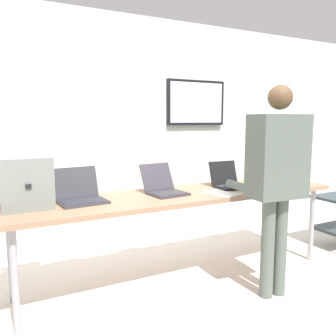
{
  "coord_description": "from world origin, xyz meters",
  "views": [
    {
      "loc": [
        -1.51,
        -2.67,
        1.45
      ],
      "look_at": [
        -0.08,
        0.09,
        1.02
      ],
      "focal_mm": 37.35,
      "sensor_mm": 36.0,
      "label": 1
    }
  ],
  "objects_px": {
    "equipment_box": "(26,182)",
    "laptop_station_1": "(164,187)",
    "coffee_mug": "(268,186)",
    "laptop_station_2": "(229,181)",
    "laptop_station_0": "(80,194)",
    "laptop_station_3": "(280,176)",
    "person": "(276,171)",
    "workbench": "(181,199)"
  },
  "relations": [
    {
      "from": "equipment_box",
      "to": "laptop_station_1",
      "type": "distance_m",
      "value": 1.14
    },
    {
      "from": "equipment_box",
      "to": "coffee_mug",
      "type": "height_order",
      "value": "equipment_box"
    },
    {
      "from": "laptop_station_1",
      "to": "laptop_station_2",
      "type": "xyz_separation_m",
      "value": [
        0.7,
        -0.02,
        -0.0
      ]
    },
    {
      "from": "laptop_station_0",
      "to": "laptop_station_2",
      "type": "xyz_separation_m",
      "value": [
        1.44,
        -0.04,
        -0.0
      ]
    },
    {
      "from": "laptop_station_2",
      "to": "laptop_station_3",
      "type": "distance_m",
      "value": 0.7
    },
    {
      "from": "laptop_station_0",
      "to": "laptop_station_1",
      "type": "relative_size",
      "value": 0.97
    },
    {
      "from": "laptop_station_2",
      "to": "person",
      "type": "height_order",
      "value": "person"
    },
    {
      "from": "workbench",
      "to": "laptop_station_2",
      "type": "height_order",
      "value": "laptop_station_2"
    },
    {
      "from": "workbench",
      "to": "equipment_box",
      "type": "distance_m",
      "value": 1.3
    },
    {
      "from": "laptop_station_1",
      "to": "coffee_mug",
      "type": "bearing_deg",
      "value": -18.27
    },
    {
      "from": "workbench",
      "to": "person",
      "type": "xyz_separation_m",
      "value": [
        0.52,
        -0.62,
        0.3
      ]
    },
    {
      "from": "laptop_station_1",
      "to": "person",
      "type": "bearing_deg",
      "value": -45.72
    },
    {
      "from": "laptop_station_1",
      "to": "person",
      "type": "relative_size",
      "value": 0.24
    },
    {
      "from": "laptop_station_0",
      "to": "coffee_mug",
      "type": "xyz_separation_m",
      "value": [
        1.67,
        -0.33,
        -0.02
      ]
    },
    {
      "from": "laptop_station_3",
      "to": "equipment_box",
      "type": "bearing_deg",
      "value": 179.93
    },
    {
      "from": "equipment_box",
      "to": "laptop_station_1",
      "type": "relative_size",
      "value": 0.94
    },
    {
      "from": "workbench",
      "to": "laptop_station_3",
      "type": "xyz_separation_m",
      "value": [
        1.26,
        0.07,
        0.11
      ]
    },
    {
      "from": "coffee_mug",
      "to": "equipment_box",
      "type": "bearing_deg",
      "value": 171.04
    },
    {
      "from": "laptop_station_1",
      "to": "laptop_station_3",
      "type": "relative_size",
      "value": 1.15
    },
    {
      "from": "workbench",
      "to": "person",
      "type": "relative_size",
      "value": 1.76
    },
    {
      "from": "laptop_station_1",
      "to": "laptop_station_2",
      "type": "distance_m",
      "value": 0.7
    },
    {
      "from": "equipment_box",
      "to": "laptop_station_0",
      "type": "height_order",
      "value": "equipment_box"
    },
    {
      "from": "workbench",
      "to": "laptop_station_0",
      "type": "bearing_deg",
      "value": 174.63
    },
    {
      "from": "workbench",
      "to": "coffee_mug",
      "type": "bearing_deg",
      "value": -17.45
    },
    {
      "from": "laptop_station_1",
      "to": "laptop_station_3",
      "type": "xyz_separation_m",
      "value": [
        1.4,
        0.01,
        -0.0
      ]
    },
    {
      "from": "laptop_station_2",
      "to": "coffee_mug",
      "type": "height_order",
      "value": "laptop_station_2"
    },
    {
      "from": "workbench",
      "to": "laptop_station_2",
      "type": "xyz_separation_m",
      "value": [
        0.56,
        0.04,
        0.11
      ]
    },
    {
      "from": "workbench",
      "to": "laptop_station_1",
      "type": "bearing_deg",
      "value": 157.38
    },
    {
      "from": "laptop_station_0",
      "to": "laptop_station_1",
      "type": "distance_m",
      "value": 0.74
    },
    {
      "from": "laptop_station_1",
      "to": "laptop_station_2",
      "type": "relative_size",
      "value": 1.26
    },
    {
      "from": "coffee_mug",
      "to": "laptop_station_3",
      "type": "bearing_deg",
      "value": 34.89
    },
    {
      "from": "laptop_station_1",
      "to": "person",
      "type": "height_order",
      "value": "person"
    },
    {
      "from": "workbench",
      "to": "equipment_box",
      "type": "relative_size",
      "value": 7.91
    },
    {
      "from": "person",
      "to": "laptop_station_3",
      "type": "bearing_deg",
      "value": 43.25
    },
    {
      "from": "person",
      "to": "workbench",
      "type": "bearing_deg",
      "value": 129.94
    },
    {
      "from": "person",
      "to": "coffee_mug",
      "type": "distance_m",
      "value": 0.5
    },
    {
      "from": "equipment_box",
      "to": "laptop_station_2",
      "type": "height_order",
      "value": "equipment_box"
    },
    {
      "from": "equipment_box",
      "to": "laptop_station_0",
      "type": "bearing_deg",
      "value": 0.83
    },
    {
      "from": "equipment_box",
      "to": "laptop_station_0",
      "type": "relative_size",
      "value": 0.97
    },
    {
      "from": "laptop_station_1",
      "to": "laptop_station_3",
      "type": "bearing_deg",
      "value": 0.56
    },
    {
      "from": "coffee_mug",
      "to": "workbench",
      "type": "bearing_deg",
      "value": 162.55
    },
    {
      "from": "laptop_station_2",
      "to": "equipment_box",
      "type": "bearing_deg",
      "value": 178.91
    }
  ]
}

